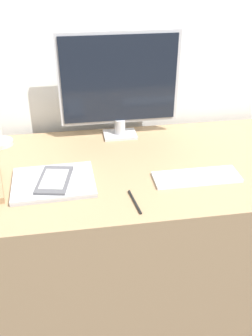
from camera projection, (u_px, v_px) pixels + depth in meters
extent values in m
plane|color=#38383D|center=(148.00, 305.00, 1.84)|extent=(10.00, 10.00, 0.00)
cube|color=silver|center=(130.00, 26.00, 1.70)|extent=(3.60, 0.05, 2.40)
cube|color=#997A56|center=(145.00, 232.00, 1.75)|extent=(1.54, 0.75, 0.73)
cube|color=#B7B7BC|center=(120.00, 134.00, 1.79)|extent=(0.15, 0.11, 0.01)
cylinder|color=#B7B7BC|center=(120.00, 127.00, 1.77)|extent=(0.05, 0.05, 0.07)
cube|color=#B7B7BC|center=(119.00, 79.00, 1.66)|extent=(0.54, 0.01, 0.41)
cube|color=black|center=(120.00, 80.00, 1.65)|extent=(0.51, 0.01, 0.39)
cube|color=silver|center=(196.00, 177.00, 1.46)|extent=(0.34, 0.11, 0.01)
cube|color=silver|center=(197.00, 176.00, 1.46)|extent=(0.32, 0.09, 0.00)
cube|color=#A3A3A8|center=(54.00, 183.00, 1.43)|extent=(0.32, 0.25, 0.01)
cube|color=#B2B2B7|center=(54.00, 181.00, 1.42)|extent=(0.32, 0.25, 0.01)
cube|color=#4C4C51|center=(54.00, 180.00, 1.42)|extent=(0.15, 0.21, 0.01)
cube|color=beige|center=(54.00, 179.00, 1.41)|extent=(0.11, 0.15, 0.00)
cylinder|color=#BCB7AD|center=(1.00, 143.00, 1.71)|extent=(0.11, 0.11, 0.02)
cylinder|color=black|center=(135.00, 202.00, 1.33)|extent=(0.03, 0.14, 0.01)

